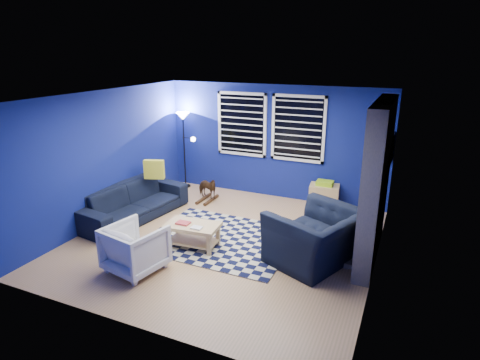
% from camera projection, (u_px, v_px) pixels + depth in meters
% --- Properties ---
extents(floor, '(5.00, 5.00, 0.00)m').
position_uv_depth(floor, '(225.00, 241.00, 7.04)').
color(floor, tan).
rests_on(floor, ground).
extents(ceiling, '(5.00, 5.00, 0.00)m').
position_uv_depth(ceiling, '(223.00, 96.00, 6.26)').
color(ceiling, white).
rests_on(ceiling, wall_back).
extents(wall_back, '(5.00, 0.00, 5.00)m').
position_uv_depth(wall_back, '(274.00, 142.00, 8.82)').
color(wall_back, navy).
rests_on(wall_back, floor).
extents(wall_left, '(0.00, 5.00, 5.00)m').
position_uv_depth(wall_left, '(106.00, 157.00, 7.60)').
color(wall_left, navy).
rests_on(wall_left, floor).
extents(wall_right, '(0.00, 5.00, 5.00)m').
position_uv_depth(wall_right, '(382.00, 194.00, 5.69)').
color(wall_right, navy).
rests_on(wall_right, floor).
extents(fireplace, '(0.65, 2.00, 2.50)m').
position_uv_depth(fireplace, '(375.00, 185.00, 6.19)').
color(fireplace, gray).
rests_on(fireplace, floor).
extents(window_left, '(1.17, 0.06, 1.42)m').
position_uv_depth(window_left, '(242.00, 124.00, 8.97)').
color(window_left, black).
rests_on(window_left, wall_back).
extents(window_right, '(1.17, 0.06, 1.42)m').
position_uv_depth(window_right, '(298.00, 129.00, 8.47)').
color(window_right, black).
rests_on(window_right, wall_back).
extents(tv, '(0.07, 1.00, 0.58)m').
position_uv_depth(tv, '(390.00, 152.00, 7.40)').
color(tv, black).
rests_on(tv, wall_right).
extents(rug, '(2.52, 2.02, 0.02)m').
position_uv_depth(rug, '(221.00, 239.00, 7.10)').
color(rug, black).
rests_on(rug, floor).
extents(sofa, '(2.42, 1.22, 0.68)m').
position_uv_depth(sofa, '(133.00, 202.00, 7.90)').
color(sofa, black).
rests_on(sofa, floor).
extents(armchair_big, '(1.67, 1.59, 0.86)m').
position_uv_depth(armchair_big, '(315.00, 237.00, 6.21)').
color(armchair_big, black).
rests_on(armchair_big, floor).
extents(armchair_bent, '(0.91, 0.93, 0.73)m').
position_uv_depth(armchair_bent, '(135.00, 248.00, 6.01)').
color(armchair_bent, gray).
rests_on(armchair_bent, floor).
extents(rocking_horse, '(0.38, 0.61, 0.48)m').
position_uv_depth(rocking_horse, '(207.00, 188.00, 8.79)').
color(rocking_horse, '#462B16').
rests_on(rocking_horse, floor).
extents(coffee_table, '(0.93, 0.59, 0.45)m').
position_uv_depth(coffee_table, '(192.00, 231.00, 6.71)').
color(coffee_table, tan).
rests_on(coffee_table, rug).
extents(cabinet, '(0.64, 0.47, 0.59)m').
position_uv_depth(cabinet, '(324.00, 196.00, 8.44)').
color(cabinet, tan).
rests_on(cabinet, floor).
extents(floor_lamp, '(0.49, 0.30, 1.81)m').
position_uv_depth(floor_lamp, '(184.00, 127.00, 9.34)').
color(floor_lamp, black).
rests_on(floor_lamp, floor).
extents(throw_pillow, '(0.42, 0.25, 0.39)m').
position_uv_depth(throw_pillow, '(154.00, 169.00, 8.16)').
color(throw_pillow, gold).
rests_on(throw_pillow, sofa).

